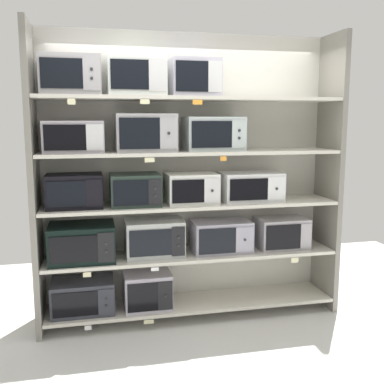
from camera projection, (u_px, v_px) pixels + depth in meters
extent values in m
cube|color=silver|center=(221.00, 372.00, 3.37)|extent=(6.68, 6.00, 0.02)
cube|color=beige|center=(186.00, 175.00, 4.38)|extent=(2.88, 0.04, 2.64)
cube|color=gray|center=(34.00, 182.00, 3.84)|extent=(0.05, 0.48, 2.64)
cube|color=gray|center=(329.00, 174.00, 4.42)|extent=(0.05, 0.48, 2.64)
cube|color=beige|center=(192.00, 303.00, 4.32)|extent=(2.68, 0.48, 0.03)
cube|color=#2D2F38|center=(83.00, 296.00, 4.08)|extent=(0.55, 0.37, 0.29)
cube|color=black|center=(75.00, 305.00, 3.88)|extent=(0.38, 0.01, 0.22)
cube|color=#2D2F38|center=(106.00, 302.00, 3.93)|extent=(0.13, 0.01, 0.23)
cylinder|color=#262628|center=(106.00, 306.00, 3.93)|extent=(0.02, 0.01, 0.02)
cylinder|color=#262628|center=(106.00, 299.00, 3.92)|extent=(0.02, 0.01, 0.02)
cube|color=#A59EAC|center=(147.00, 288.00, 4.20)|extent=(0.42, 0.42, 0.33)
cube|color=black|center=(143.00, 298.00, 3.98)|extent=(0.27, 0.01, 0.26)
cube|color=black|center=(165.00, 296.00, 4.02)|extent=(0.13, 0.01, 0.26)
cylinder|color=#262628|center=(165.00, 296.00, 4.01)|extent=(0.02, 0.01, 0.02)
cube|color=white|center=(88.00, 328.00, 3.88)|extent=(0.06, 0.00, 0.04)
cube|color=beige|center=(149.00, 322.00, 3.99)|extent=(0.09, 0.00, 0.03)
cube|color=beige|center=(192.00, 254.00, 4.24)|extent=(2.68, 0.48, 0.03)
cube|color=black|center=(82.00, 242.00, 4.00)|extent=(0.57, 0.42, 0.32)
cube|color=black|center=(74.00, 249.00, 3.78)|extent=(0.39, 0.01, 0.23)
cube|color=black|center=(106.00, 248.00, 3.84)|extent=(0.14, 0.01, 0.26)
cylinder|color=#262628|center=(106.00, 252.00, 3.83)|extent=(0.02, 0.01, 0.02)
cylinder|color=#262628|center=(106.00, 244.00, 3.82)|extent=(0.02, 0.01, 0.02)
cube|color=#B5B9B7|center=(154.00, 238.00, 4.14)|extent=(0.52, 0.33, 0.33)
cube|color=black|center=(151.00, 243.00, 3.96)|extent=(0.37, 0.01, 0.23)
cube|color=black|center=(178.00, 241.00, 4.02)|extent=(0.12, 0.01, 0.26)
cylinder|color=#262628|center=(179.00, 246.00, 4.01)|extent=(0.02, 0.01, 0.02)
cylinder|color=#262628|center=(179.00, 238.00, 4.00)|extent=(0.02, 0.01, 0.02)
cube|color=#9E99A9|center=(221.00, 236.00, 4.28)|extent=(0.55, 0.33, 0.29)
cube|color=black|center=(218.00, 241.00, 4.09)|extent=(0.34, 0.01, 0.23)
cube|color=#9E99A9|center=(245.00, 240.00, 4.15)|extent=(0.17, 0.01, 0.23)
cylinder|color=#262628|center=(245.00, 240.00, 4.14)|extent=(0.02, 0.01, 0.02)
cube|color=#A29CA3|center=(281.00, 233.00, 4.41)|extent=(0.48, 0.32, 0.29)
cube|color=black|center=(284.00, 237.00, 4.24)|extent=(0.34, 0.01, 0.23)
cube|color=#A29CA3|center=(306.00, 236.00, 4.28)|extent=(0.11, 0.01, 0.23)
cube|color=beige|center=(87.00, 275.00, 3.81)|extent=(0.07, 0.00, 0.04)
cube|color=white|center=(155.00, 269.00, 3.93)|extent=(0.07, 0.00, 0.03)
cube|color=beige|center=(295.00, 260.00, 4.21)|extent=(0.07, 0.00, 0.05)
cube|color=beige|center=(192.00, 204.00, 4.17)|extent=(2.68, 0.48, 0.03)
cube|color=black|center=(75.00, 191.00, 3.92)|extent=(0.48, 0.32, 0.29)
cube|color=black|center=(66.00, 194.00, 3.75)|extent=(0.32, 0.01, 0.21)
cube|color=black|center=(94.00, 193.00, 3.79)|extent=(0.13, 0.01, 0.23)
cube|color=#26352D|center=(135.00, 189.00, 4.03)|extent=(0.44, 0.36, 0.28)
cube|color=black|center=(131.00, 193.00, 3.84)|extent=(0.30, 0.01, 0.22)
cube|color=black|center=(155.00, 192.00, 3.89)|extent=(0.11, 0.01, 0.22)
cylinder|color=#262628|center=(155.00, 196.00, 3.88)|extent=(0.02, 0.01, 0.02)
cylinder|color=#262628|center=(155.00, 189.00, 3.87)|extent=(0.02, 0.01, 0.02)
cube|color=silver|center=(191.00, 188.00, 4.14)|extent=(0.46, 0.36, 0.27)
cube|color=black|center=(188.00, 191.00, 3.95)|extent=(0.29, 0.01, 0.20)
cube|color=silver|center=(212.00, 191.00, 4.00)|extent=(0.14, 0.01, 0.22)
cylinder|color=#262628|center=(212.00, 191.00, 3.99)|extent=(0.02, 0.01, 0.02)
cube|color=silver|center=(251.00, 186.00, 4.27)|extent=(0.56, 0.34, 0.27)
cube|color=black|center=(249.00, 190.00, 4.08)|extent=(0.36, 0.01, 0.19)
cube|color=silver|center=(276.00, 189.00, 4.14)|extent=(0.17, 0.01, 0.21)
cylinder|color=#262628|center=(277.00, 189.00, 4.13)|extent=(0.02, 0.01, 0.02)
cube|color=beige|center=(192.00, 152.00, 4.09)|extent=(2.68, 0.48, 0.03)
cube|color=#A49DA8|center=(74.00, 137.00, 3.85)|extent=(0.50, 0.33, 0.27)
cube|color=black|center=(65.00, 138.00, 3.67)|extent=(0.33, 0.01, 0.21)
cube|color=silver|center=(95.00, 137.00, 3.72)|extent=(0.14, 0.01, 0.21)
cube|color=#A2A0A3|center=(145.00, 133.00, 3.97)|extent=(0.52, 0.39, 0.33)
cube|color=black|center=(140.00, 133.00, 3.77)|extent=(0.34, 0.01, 0.26)
cube|color=#A2A0A3|center=(169.00, 133.00, 3.82)|extent=(0.15, 0.01, 0.26)
cylinder|color=#262628|center=(169.00, 133.00, 3.81)|extent=(0.02, 0.01, 0.02)
cube|color=#B1BDBA|center=(213.00, 134.00, 4.11)|extent=(0.52, 0.35, 0.30)
cube|color=black|center=(212.00, 134.00, 3.92)|extent=(0.36, 0.01, 0.23)
cube|color=#B1BDBA|center=(239.00, 134.00, 3.97)|extent=(0.13, 0.01, 0.24)
cylinder|color=#262628|center=(239.00, 138.00, 3.97)|extent=(0.02, 0.01, 0.02)
cylinder|color=#262628|center=(239.00, 130.00, 3.96)|extent=(0.02, 0.01, 0.02)
cube|color=beige|center=(150.00, 160.00, 3.77)|extent=(0.08, 0.00, 0.04)
cube|color=orange|center=(223.00, 159.00, 3.91)|extent=(0.05, 0.00, 0.04)
cube|color=beige|center=(192.00, 99.00, 4.02)|extent=(2.68, 0.48, 0.03)
cube|color=#A19FA1|center=(71.00, 76.00, 3.77)|extent=(0.49, 0.36, 0.33)
cube|color=black|center=(62.00, 73.00, 3.57)|extent=(0.33, 0.01, 0.23)
cube|color=#A19FA1|center=(92.00, 74.00, 3.63)|extent=(0.14, 0.01, 0.26)
cylinder|color=#262628|center=(92.00, 78.00, 3.62)|extent=(0.02, 0.01, 0.02)
cylinder|color=#262628|center=(91.00, 69.00, 3.61)|extent=(0.02, 0.01, 0.02)
cube|color=silver|center=(136.00, 76.00, 3.88)|extent=(0.49, 0.33, 0.33)
cube|color=black|center=(130.00, 74.00, 3.70)|extent=(0.31, 0.01, 0.24)
cube|color=silver|center=(158.00, 75.00, 3.75)|extent=(0.15, 0.01, 0.27)
cube|color=#B5B1C1|center=(194.00, 78.00, 3.99)|extent=(0.43, 0.33, 0.33)
cube|color=black|center=(192.00, 76.00, 3.82)|extent=(0.28, 0.01, 0.25)
cube|color=silver|center=(215.00, 77.00, 3.86)|extent=(0.12, 0.01, 0.26)
cube|color=beige|center=(71.00, 102.00, 3.57)|extent=(0.06, 0.00, 0.05)
cube|color=beige|center=(145.00, 102.00, 3.69)|extent=(0.08, 0.00, 0.04)
cube|color=orange|center=(198.00, 102.00, 3.79)|extent=(0.08, 0.00, 0.04)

